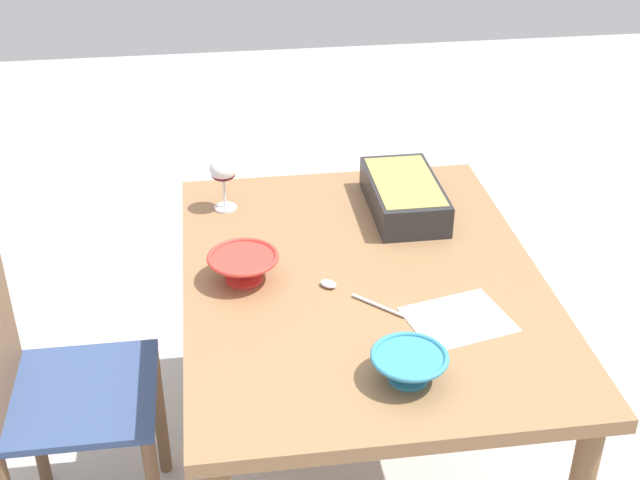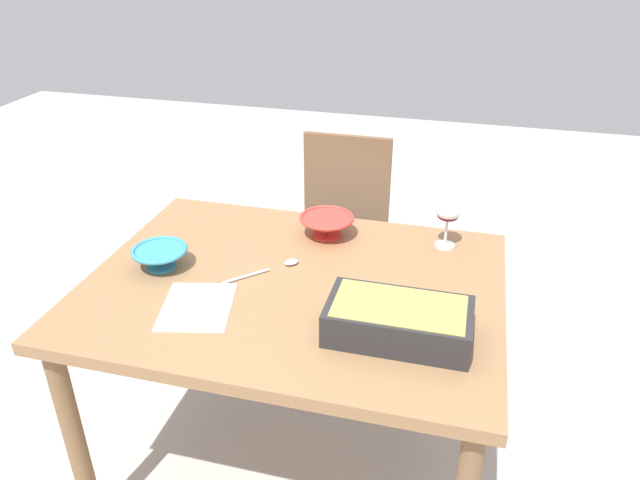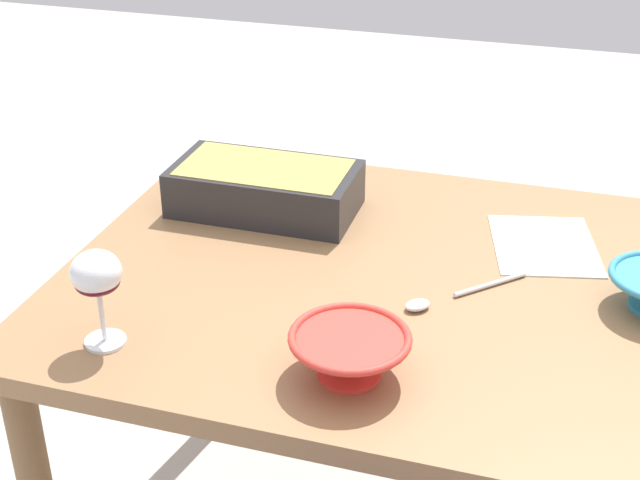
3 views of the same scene
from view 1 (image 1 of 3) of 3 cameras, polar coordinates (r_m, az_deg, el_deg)
The scene contains 8 objects.
dining_table at distance 2.19m, azimuth 2.81°, elevation -4.26°, with size 1.18×0.89×0.72m.
chair at distance 2.27m, azimuth -17.55°, elevation -9.55°, with size 0.39×0.38×0.86m.
wine_glass at distance 2.41m, azimuth -6.45°, elevation 4.50°, with size 0.08×0.08×0.16m.
casserole_dish at distance 2.42m, azimuth 5.61°, elevation 3.05°, with size 0.35×0.19×0.09m.
mixing_bowl at distance 1.81m, azimuth 5.94°, elevation -8.25°, with size 0.16×0.16×0.07m.
small_bowl at distance 2.11m, azimuth -5.11°, elevation -1.72°, with size 0.18×0.18×0.07m.
serving_spoon at distance 2.07m, azimuth 1.66°, elevation -3.41°, with size 0.18×0.18×0.01m.
napkin at distance 2.01m, azimuth 9.17°, elevation -5.24°, with size 0.18×0.23×0.00m, color white.
Camera 1 is at (-1.76, 0.35, 1.89)m, focal length 48.16 mm.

